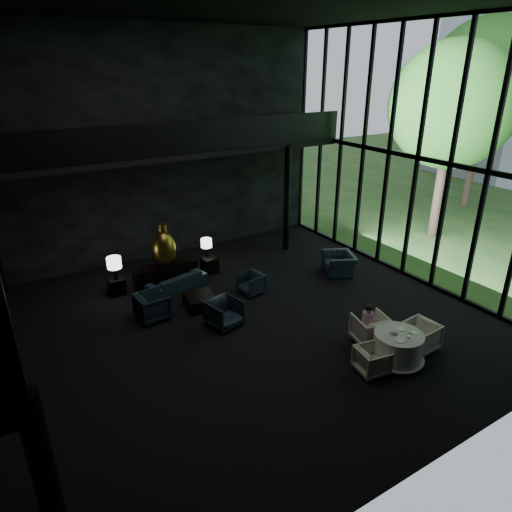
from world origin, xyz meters
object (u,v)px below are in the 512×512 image
dining_chair_west (372,360)px  table_lamp_left (114,264)px  console (166,274)px  bronze_urn (164,248)px  lounge_armchair_west (152,304)px  child (368,316)px  lounge_armchair_east (251,283)px  dining_table (397,349)px  side_table_left (117,286)px  sofa (177,280)px  side_table_right (210,265)px  dining_chair_north (371,327)px  dining_chair_east (420,334)px  table_lamp_right (206,244)px  window_armchair (339,260)px  lounge_armchair_south (224,311)px  coffee_table (200,301)px

dining_chair_west → table_lamp_left: bearing=39.2°
console → bronze_urn: bronze_urn is taller
console → dining_chair_west: bearing=-71.4°
lounge_armchair_west → child: bearing=-137.3°
lounge_armchair_east → dining_table: 5.06m
side_table_left → sofa: (1.71, -0.76, 0.09)m
side_table_right → lounge_armchair_east: (0.43, -2.09, 0.06)m
bronze_urn → side_table_left: bronze_urn is taller
sofa → dining_chair_north: 6.27m
dining_chair_east → dining_chair_west: (-1.71, -0.06, -0.09)m
table_lamp_right → bronze_urn: bearing=-171.9°
side_table_right → dining_chair_west: bearing=-83.8°
side_table_right → lounge_armchair_east: size_ratio=0.81×
window_armchair → child: child is taller
window_armchair → lounge_armchair_south: bearing=-55.6°
coffee_table → dining_chair_east: dining_chair_east is taller
lounge_armchair_west → dining_table: bearing=-143.3°
table_lamp_right → dining_chair_east: (2.47, -7.15, -0.58)m
dining_chair_north → side_table_right: bearing=-62.1°
table_lamp_right → dining_chair_north: (1.63, -6.28, -0.54)m
window_armchair → dining_table: window_armchair is taller
bronze_urn → side_table_right: bronze_urn is taller
lounge_armchair_south → window_armchair: (4.98, 0.94, 0.03)m
console → dining_chair_north: 6.90m
dining_table → dining_chair_north: dining_chair_north is taller
sofa → table_lamp_right: bearing=-163.4°
lounge_armchair_south → dining_table: bearing=-65.2°
bronze_urn → window_armchair: (5.37, -2.38, -0.78)m
table_lamp_left → table_lamp_right: size_ratio=1.16×
side_table_left → side_table_right: 3.20m
sofa → dining_table: size_ratio=1.34×
dining_chair_east → dining_chair_north: bearing=-139.9°
table_lamp_right → sofa: size_ratio=0.35×
console → child: size_ratio=3.38×
console → lounge_armchair_south: 3.40m
dining_chair_north → side_table_left: bearing=-39.1°
lounge_armchair_east → window_armchair: window_armchair is taller
dining_table → table_lamp_right: bearing=102.7°
bronze_urn → dining_chair_west: bronze_urn is taller
bronze_urn → lounge_armchair_south: 3.44m
lounge_armchair_east → window_armchair: size_ratio=0.60×
sofa → dining_chair_north: bearing=106.9°
lounge_armchair_south → bronze_urn: bearing=83.7°
side_table_left → sofa: sofa is taller
side_table_right → table_lamp_right: table_lamp_right is taller
console → dining_table: dining_table is taller
side_table_left → coffee_table: bearing=-49.6°
dining_table → dining_chair_north: bearing=89.4°
bronze_urn → coffee_table: size_ratio=1.65×
dining_chair_north → dining_chair_west: bearing=60.2°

